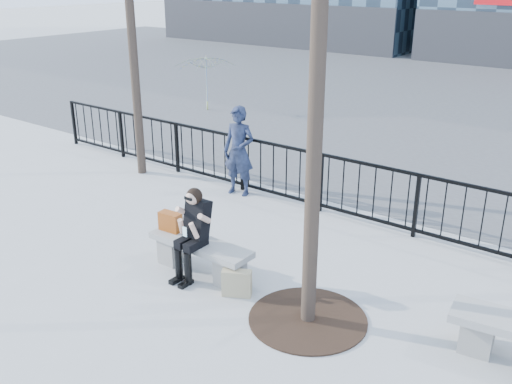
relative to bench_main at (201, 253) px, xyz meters
The scene contains 10 objects.
ground 0.30m from the bench_main, ahead, with size 120.00×120.00×0.00m, color #A4A49F.
street_surface 15.00m from the bench_main, 90.00° to the left, with size 60.00×23.00×0.01m, color #474747.
railing 3.01m from the bench_main, 90.00° to the left, with size 14.00×0.06×1.10m.
tree_grate 1.92m from the bench_main, ahead, with size 1.50×1.50×0.02m, color black.
bench_main is the anchor object (origin of this frame).
seated_woman 0.40m from the bench_main, 90.00° to the right, with size 0.50×0.64×1.34m.
handbag 0.69m from the bench_main, behind, with size 0.35×0.16×0.29m, color #994412.
shopping_bag 0.85m from the bench_main, 12.89° to the right, with size 0.40×0.15×0.38m, color tan.
standing_man 3.24m from the bench_main, 118.57° to the left, with size 0.64×0.42×1.74m, color black.
vendor_umbrella 10.37m from the bench_main, 131.32° to the left, with size 1.86×1.90×1.71m, color yellow.
Camera 1 is at (5.07, -5.37, 4.11)m, focal length 40.00 mm.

